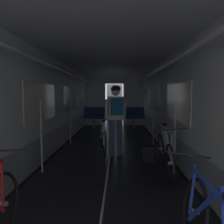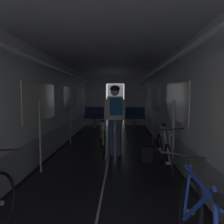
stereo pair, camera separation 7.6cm
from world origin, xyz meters
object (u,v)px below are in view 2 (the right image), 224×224
object	(u,v)px
bicycle_white_in_aisle	(102,138)
backpack_on_floor	(148,154)
bench_seat_far_left	(95,115)
bench_seat_far_right	(134,115)
person_cyclist_aisle	(115,112)
bicycle_silver	(164,153)

from	to	relation	value
bicycle_white_in_aisle	backpack_on_floor	xyz separation A→B (m)	(1.09, -0.74, -0.21)
bench_seat_far_left	bicycle_white_in_aisle	size ratio (longest dim) A/B	0.58
bench_seat_far_left	bench_seat_far_right	distance (m)	1.80
bench_seat_far_left	backpack_on_floor	world-z (taller)	bench_seat_far_left
person_cyclist_aisle	bench_seat_far_right	bearing A→B (deg)	80.93
bench_seat_far_left	bicycle_white_in_aisle	xyz separation A→B (m)	(0.71, -4.46, -0.18)
backpack_on_floor	person_cyclist_aisle	bearing A→B (deg)	147.98
bench_seat_far_right	bicycle_white_in_aisle	distance (m)	4.60
bench_seat_far_left	person_cyclist_aisle	bearing A→B (deg)	-77.53
bench_seat_far_right	backpack_on_floor	world-z (taller)	bench_seat_far_right
bicycle_silver	backpack_on_floor	bearing A→B (deg)	108.46
bicycle_silver	bicycle_white_in_aisle	distance (m)	1.93
bicycle_silver	bench_seat_far_left	bearing A→B (deg)	109.05
bench_seat_far_left	bicycle_silver	world-z (taller)	bench_seat_far_left
bicycle_silver	backpack_on_floor	distance (m)	0.74
bench_seat_far_right	bicycle_silver	bearing A→B (deg)	-87.77
bicycle_silver	bicycle_white_in_aisle	xyz separation A→B (m)	(-1.31, 1.41, 0.00)
bench_seat_far_right	bicycle_white_in_aisle	size ratio (longest dim) A/B	0.58
person_cyclist_aisle	backpack_on_floor	size ratio (longest dim) A/B	5.09
bench_seat_far_right	person_cyclist_aisle	size ratio (longest dim) A/B	0.57
person_cyclist_aisle	bicycle_white_in_aisle	bearing A→B (deg)	141.46
bench_seat_far_left	bicycle_white_in_aisle	distance (m)	4.52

